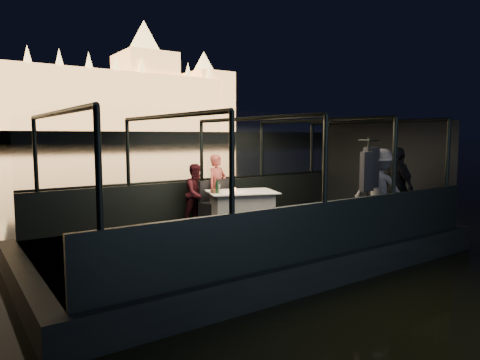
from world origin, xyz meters
TOP-DOWN VIEW (x-y plane):
  - boat_hull at (0.00, 0.00)m, footprint 8.60×4.40m
  - boat_deck at (0.00, 0.00)m, footprint 8.00×4.00m
  - gunwale_port at (0.00, 2.00)m, footprint 8.00×0.08m
  - gunwale_starboard at (0.00, -2.00)m, footprint 8.00×0.08m
  - cabin_glass_port at (0.00, 2.00)m, footprint 8.00×0.02m
  - cabin_glass_starboard at (0.00, -2.00)m, footprint 8.00×0.02m
  - cabin_roof_glass at (0.00, 0.00)m, footprint 8.00×4.00m
  - end_wall_fore at (-4.00, 0.00)m, footprint 0.02×4.00m
  - end_wall_aft at (4.00, 0.00)m, footprint 0.02×4.00m
  - canopy_ribs at (0.00, 0.00)m, footprint 8.00×4.00m
  - dining_table_central at (0.23, 0.66)m, footprint 1.72×1.48m
  - chair_port_left at (-0.12, 1.34)m, footprint 0.50×0.50m
  - chair_port_right at (0.23, 1.16)m, footprint 0.55×0.55m
  - coat_stand at (1.70, -1.48)m, footprint 0.54×0.44m
  - person_woman_coral at (0.15, 1.55)m, footprint 0.63×0.51m
  - person_man_maroon at (-0.39, 1.56)m, footprint 0.74×0.63m
  - passenger_stripe at (2.27, -1.36)m, footprint 0.96×1.25m
  - passenger_dark at (2.91, -1.30)m, footprint 0.76×1.10m
  - wine_bottle at (-0.37, 0.71)m, footprint 0.07×0.07m
  - bread_basket at (-0.37, 0.79)m, footprint 0.20×0.20m
  - amber_candle at (0.08, 0.71)m, footprint 0.07×0.07m
  - plate_near at (0.36, 0.54)m, footprint 0.28×0.28m
  - plate_far at (-0.35, 0.89)m, footprint 0.34×0.34m
  - wine_glass_white at (-0.37, 0.62)m, footprint 0.08×0.08m
  - wine_glass_red at (0.21, 0.96)m, footprint 0.06×0.06m

SIDE VIEW (x-z plane):
  - boat_hull at x=0.00m, z-range -0.50..0.50m
  - boat_deck at x=0.00m, z-range 0.46..0.50m
  - dining_table_central at x=0.23m, z-range 0.50..1.27m
  - gunwale_port at x=0.00m, z-range 0.50..1.40m
  - gunwale_starboard at x=0.00m, z-range 0.50..1.40m
  - chair_port_left at x=-0.12m, z-range 0.48..1.42m
  - chair_port_right at x=0.23m, z-range 0.47..1.43m
  - person_woman_coral at x=0.15m, z-range 0.48..2.02m
  - person_man_maroon at x=-0.39m, z-range 0.58..1.92m
  - plate_near at x=0.36m, z-range 1.27..1.28m
  - plate_far at x=-0.35m, z-range 1.26..1.28m
  - bread_basket at x=-0.37m, z-range 1.27..1.34m
  - amber_candle at x=0.08m, z-range 1.27..1.34m
  - passenger_stripe at x=2.27m, z-range 0.50..2.20m
  - passenger_dark at x=2.91m, z-range 0.49..2.21m
  - wine_glass_white at x=-0.37m, z-range 1.26..1.46m
  - wine_glass_red at x=0.21m, z-range 1.27..1.45m
  - coat_stand at x=1.70m, z-range 0.43..2.37m
  - wine_bottle at x=-0.37m, z-range 1.26..1.57m
  - end_wall_fore at x=-4.00m, z-range 0.50..2.80m
  - end_wall_aft at x=4.00m, z-range 0.50..2.80m
  - canopy_ribs at x=0.00m, z-range 0.50..2.80m
  - cabin_glass_port at x=0.00m, z-range 1.40..2.80m
  - cabin_glass_starboard at x=0.00m, z-range 1.40..2.80m
  - cabin_roof_glass at x=0.00m, z-range 2.79..2.81m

